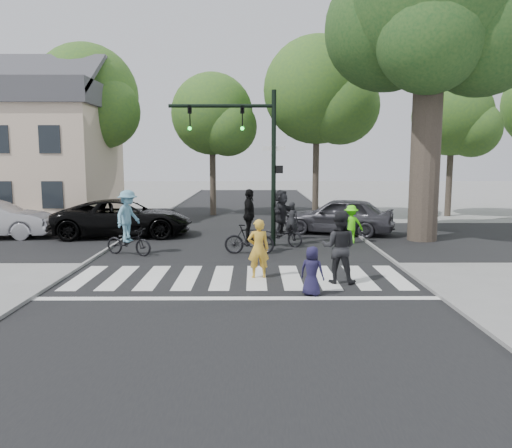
{
  "coord_description": "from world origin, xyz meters",
  "views": [
    {
      "loc": [
        0.4,
        -13.15,
        3.46
      ],
      "look_at": [
        0.5,
        3.0,
        1.3
      ],
      "focal_mm": 35.0,
      "sensor_mm": 36.0,
      "label": 1
    }
  ],
  "objects": [
    {
      "name": "pedestrian_woman",
      "position": [
        0.56,
        0.96,
        0.86
      ],
      "size": [
        0.67,
        0.49,
        1.72
      ],
      "primitive_type": "imported",
      "rotation": [
        0.0,
        0.0,
        3.28
      ],
      "color": "gold",
      "rests_on": "ground"
    },
    {
      "name": "road_stem",
      "position": [
        0.0,
        5.0,
        0.01
      ],
      "size": [
        10.0,
        70.0,
        0.01
      ],
      "primitive_type": "cube",
      "color": "black",
      "rests_on": "ground"
    },
    {
      "name": "car_grey",
      "position": [
        4.3,
        9.29,
        0.83
      ],
      "size": [
        5.28,
        3.5,
        1.67
      ],
      "primitive_type": "imported",
      "rotation": [
        0.0,
        0.0,
        -1.91
      ],
      "color": "#3A393F",
      "rests_on": "ground"
    },
    {
      "name": "pedestrian_adult",
      "position": [
        2.77,
        0.37,
        1.0
      ],
      "size": [
        1.14,
        1.0,
        2.0
      ],
      "primitive_type": "imported",
      "rotation": [
        0.0,
        0.0,
        2.86
      ],
      "color": "black",
      "rests_on": "ground"
    },
    {
      "name": "curb_right",
      "position": [
        5.05,
        5.0,
        0.05
      ],
      "size": [
        0.1,
        70.0,
        0.1
      ],
      "primitive_type": "cube",
      "color": "gray",
      "rests_on": "ground"
    },
    {
      "name": "pedestrian_child",
      "position": [
        1.88,
        -0.92,
        0.63
      ],
      "size": [
        0.73,
        0.62,
        1.26
      ],
      "primitive_type": "imported",
      "rotation": [
        0.0,
        0.0,
        2.71
      ],
      "color": "#1D1A3A",
      "rests_on": "ground"
    },
    {
      "name": "cyclist_left",
      "position": [
        -4.02,
        4.37,
        1.01
      ],
      "size": [
        1.94,
        1.36,
        2.32
      ],
      "color": "black",
      "rests_on": "ground"
    },
    {
      "name": "bg_tree_2",
      "position": [
        -1.76,
        16.62,
        5.78
      ],
      "size": [
        5.04,
        4.8,
        8.4
      ],
      "color": "brown",
      "rests_on": "ground"
    },
    {
      "name": "house",
      "position": [
        -11.49,
        13.98,
        3.8
      ],
      "size": [
        8.4,
        8.1,
        8.82
      ],
      "color": "beige",
      "rests_on": "ground"
    },
    {
      "name": "bg_tree_3",
      "position": [
        4.31,
        15.27,
        6.94
      ],
      "size": [
        6.3,
        6.0,
        10.2
      ],
      "color": "brown",
      "rests_on": "ground"
    },
    {
      "name": "bystander_hivis",
      "position": [
        4.37,
        6.79,
        0.78
      ],
      "size": [
        1.05,
        0.67,
        1.55
      ],
      "primitive_type": "imported",
      "rotation": [
        0.0,
        0.0,
        3.24
      ],
      "color": "#57FF13",
      "rests_on": "ground"
    },
    {
      "name": "bg_tree_4",
      "position": [
        12.23,
        16.12,
        5.64
      ],
      "size": [
        4.83,
        4.6,
        8.15
      ],
      "color": "brown",
      "rests_on": "ground"
    },
    {
      "name": "cyclist_mid",
      "position": [
        0.27,
        4.54,
        0.97
      ],
      "size": [
        1.83,
        1.13,
        2.35
      ],
      "color": "black",
      "rests_on": "ground"
    },
    {
      "name": "road_cross",
      "position": [
        0.0,
        8.0,
        0.01
      ],
      "size": [
        70.0,
        10.0,
        0.01
      ],
      "primitive_type": "cube",
      "color": "black",
      "rests_on": "ground"
    },
    {
      "name": "bg_tree_0",
      "position": [
        -13.74,
        16.0,
        6.14
      ],
      "size": [
        5.46,
        5.2,
        8.97
      ],
      "color": "brown",
      "rests_on": "ground"
    },
    {
      "name": "cyclist_right",
      "position": [
        1.51,
        6.12,
        0.99
      ],
      "size": [
        1.84,
        1.7,
        2.22
      ],
      "color": "black",
      "rests_on": "ground"
    },
    {
      "name": "crosswalk",
      "position": [
        0.0,
        0.66,
        0.01
      ],
      "size": [
        10.0,
        3.85,
        0.01
      ],
      "color": "silver",
      "rests_on": "ground"
    },
    {
      "name": "bystander_dark",
      "position": [
        2.03,
        7.66,
        0.81
      ],
      "size": [
        0.7,
        0.6,
        1.62
      ],
      "primitive_type": "imported",
      "rotation": [
        0.0,
        0.0,
        2.72
      ],
      "color": "black",
      "rests_on": "ground"
    },
    {
      "name": "curb_left",
      "position": [
        -5.05,
        5.0,
        0.05
      ],
      "size": [
        0.1,
        70.0,
        0.1
      ],
      "primitive_type": "cube",
      "color": "gray",
      "rests_on": "ground"
    },
    {
      "name": "eucalyptus",
      "position": [
        7.53,
        7.67,
        9.08
      ],
      "size": [
        8.3,
        7.2,
        13.0
      ],
      "color": "brown",
      "rests_on": "ground"
    },
    {
      "name": "traffic_signal",
      "position": [
        0.35,
        6.2,
        3.9
      ],
      "size": [
        4.45,
        0.29,
        6.0
      ],
      "color": "black",
      "rests_on": "ground"
    },
    {
      "name": "car_suv",
      "position": [
        -5.27,
        8.63,
        0.82
      ],
      "size": [
        6.15,
        3.29,
        1.64
      ],
      "primitive_type": "imported",
      "rotation": [
        0.0,
        0.0,
        1.67
      ],
      "color": "black",
      "rests_on": "ground"
    },
    {
      "name": "ground",
      "position": [
        0.0,
        0.0,
        0.0
      ],
      "size": [
        120.0,
        120.0,
        0.0
      ],
      "primitive_type": "plane",
      "color": "gray",
      "rests_on": "ground"
    },
    {
      "name": "bg_tree_1",
      "position": [
        -8.7,
        15.48,
        6.65
      ],
      "size": [
        6.09,
        5.8,
        9.8
      ],
      "color": "brown",
      "rests_on": "ground"
    }
  ]
}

